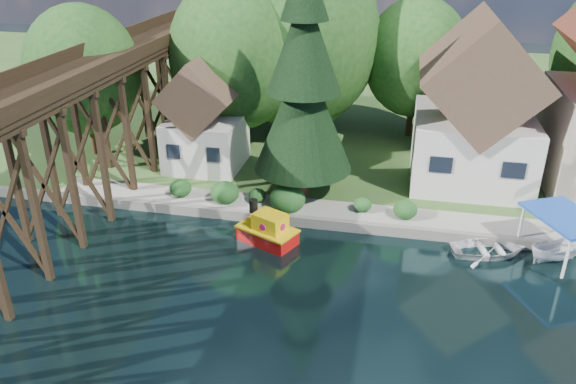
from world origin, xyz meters
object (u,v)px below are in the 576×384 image
Objects in this scene: tugboat at (268,231)px; conifer at (304,83)px; boat_white_a at (489,247)px; trestle_bridge at (59,142)px; house_left at (476,113)px; boat_canopy at (561,241)px; shed at (205,121)px.

conifer is at bearing 80.27° from tugboat.
boat_white_a is at bearing 5.58° from tugboat.
tugboat is (11.57, 0.64, -4.63)m from trestle_bridge.
house_left reaches higher than trestle_bridge.
conifer is 13.90m from boat_white_a.
boat_white_a is (11.97, 1.17, -0.30)m from tugboat.
boat_canopy is (4.05, -8.89, -4.00)m from house_left.
tugboat is at bearing -138.29° from house_left.
trestle_bridge is at bearing -154.79° from house_left.
house_left is 2.72× the size of boat_white_a.
trestle_bridge is 2.96× the size of conifer.
trestle_bridge is 24.11m from boat_white_a.
shed is 9.03m from conifer.
shed is 1.58× the size of boat_canopy.
trestle_bridge reaches higher than boat_white_a.
shed reaches higher than boat_white_a.
house_left reaches higher than boat_white_a.
conifer reaches higher than boat_canopy.
house_left reaches higher than boat_canopy.
tugboat is 0.76× the size of boat_canopy.
conifer is 3.97× the size of tugboat.
conifer reaches higher than trestle_bridge.
boat_white_a is at bearing -21.47° from conifer.
shed reaches higher than tugboat.
conifer is 16.49m from boat_canopy.
conifer is (-10.49, -4.69, 2.56)m from house_left.
conifer is 3.01× the size of boat_canopy.
trestle_bridge reaches higher than boat_canopy.
house_left is 11.77m from conifer.
tugboat is at bearing -99.73° from conifer.
house_left is at bearing 24.08° from conifer.
house_left is (23.00, 10.83, -0.21)m from trestle_bridge.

